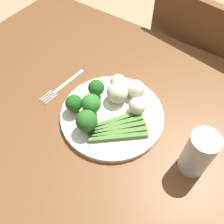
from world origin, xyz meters
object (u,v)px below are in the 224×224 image
cauliflower_mid (137,106)px  cauliflower_edge (118,82)px  cauliflower_front (117,93)px  water_glass (198,154)px  dining_table (111,139)px  chair (195,72)px  plate (112,115)px  asparagus_bundle (117,129)px  broccoli_left (91,104)px  cauliflower_near_fork (136,89)px  broccoli_right (96,88)px  fork (63,86)px  broccoli_back (74,103)px  broccoli_front_left (87,121)px

cauliflower_mid → cauliflower_edge: cauliflower_mid is taller
cauliflower_front → water_glass: 0.26m
dining_table → chair: chair is taller
plate → asparagus_bundle: bearing=136.4°
broccoli_left → water_glass: 0.28m
plate → water_glass: size_ratio=2.23×
broccoli_left → cauliflower_mid: (-0.10, -0.07, -0.01)m
cauliflower_near_fork → water_glass: size_ratio=0.41×
chair → asparagus_bundle: 0.63m
dining_table → broccoli_right: (0.07, -0.03, 0.16)m
cauliflower_near_fork → cauliflower_mid: bearing=125.8°
cauliflower_mid → fork: cauliflower_mid is taller
dining_table → broccoli_left: broccoli_left is taller
broccoli_back → water_glass: bearing=-173.5°
dining_table → broccoli_back: 0.19m
broccoli_right → broccoli_left: bearing=114.4°
dining_table → cauliflower_front: 0.17m
asparagus_bundle → broccoli_front_left: size_ratio=2.27×
plate → broccoli_back: 0.11m
broccoli_left → cauliflower_edge: bearing=-93.3°
plate → cauliflower_near_fork: (-0.02, -0.09, 0.03)m
cauliflower_near_fork → fork: (0.20, 0.08, -0.04)m
asparagus_bundle → cauliflower_mid: bearing=34.0°
chair → broccoli_right: bearing=83.3°
dining_table → broccoli_back: (0.09, 0.04, 0.16)m
broccoli_right → asparagus_bundle: bearing=149.8°
broccoli_back → cauliflower_mid: broccoli_back is taller
broccoli_front_left → chair: bearing=-99.2°
fork → water_glass: 0.42m
asparagus_bundle → water_glass: 0.20m
cauliflower_mid → cauliflower_front: cauliflower_front is taller
broccoli_front_left → asparagus_bundle: bearing=-147.2°
broccoli_right → water_glass: 0.31m
plate → dining_table: bearing=93.1°
dining_table → fork: fork is taller
broccoli_front_left → dining_table: bearing=-107.2°
plate → fork: 0.18m
chair → cauliflower_near_fork: size_ratio=17.02×
broccoli_back → cauliflower_near_fork: (-0.10, -0.14, -0.01)m
cauliflower_mid → water_glass: size_ratio=0.37×
cauliflower_mid → broccoli_back: bearing=33.7°
chair → fork: bearing=73.3°
broccoli_left → fork: bearing=-14.4°
chair → broccoli_back: chair is taller
chair → fork: (0.26, 0.53, 0.23)m
broccoli_back → broccoli_left: size_ratio=0.89×
broccoli_right → fork: (0.11, 0.02, -0.04)m
cauliflower_near_fork → dining_table: bearing=79.7°
broccoli_front_left → cauliflower_mid: 0.14m
broccoli_front_left → cauliflower_mid: (-0.07, -0.12, -0.01)m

